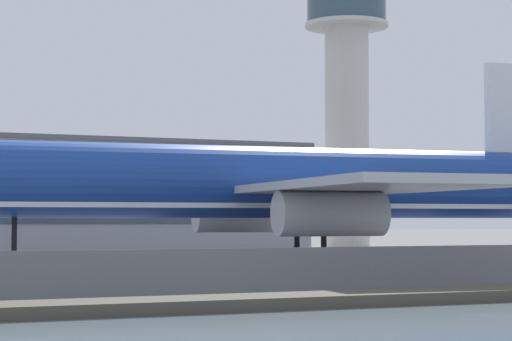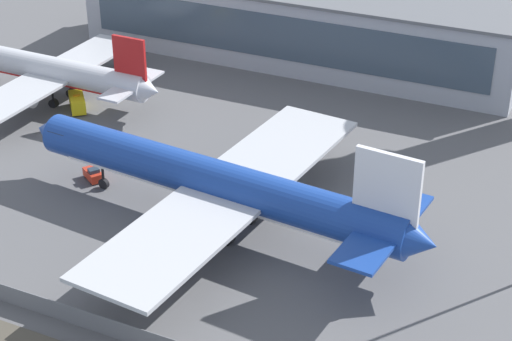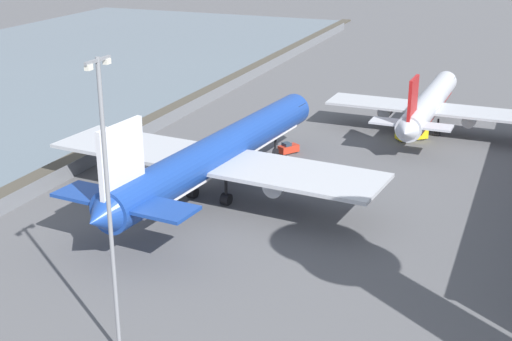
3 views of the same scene
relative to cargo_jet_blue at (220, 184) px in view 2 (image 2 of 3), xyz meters
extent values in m
plane|color=#565659|center=(-5.40, -6.29, -5.84)|extent=(500.00, 500.00, 0.00)
cube|color=slate|center=(-5.40, -22.29, -4.73)|extent=(280.00, 0.08, 2.23)
cylinder|color=slate|center=(-5.40, -22.29, -4.73)|extent=(0.10, 0.10, 2.23)
cylinder|color=#193D93|center=(-0.82, 0.08, 0.22)|extent=(48.18, 9.38, 4.94)
cone|color=#193D93|center=(-26.03, 2.43, 0.22)|extent=(3.64, 4.98, 4.70)
cone|color=#193D93|center=(24.40, -2.28, 0.22)|extent=(3.61, 4.73, 4.45)
cube|color=#232D3D|center=(-22.77, 2.13, 0.83)|extent=(3.10, 4.44, 1.48)
cube|color=silver|center=(-0.82, 0.08, -1.14)|extent=(40.93, 7.73, 0.89)
cube|color=#B7BABF|center=(0.50, -11.60, -0.40)|extent=(12.64, 23.89, 0.49)
cube|color=#B7BABF|center=(2.64, 11.31, -0.40)|extent=(12.64, 23.89, 0.49)
cylinder|color=#B7BABF|center=(-0.76, -9.63, -2.01)|extent=(6.93, 3.33, 2.72)
cylinder|color=#B7BABF|center=(1.04, 9.61, -2.01)|extent=(6.93, 3.33, 2.72)
cube|color=silver|center=(20.18, -1.89, 5.16)|extent=(7.21, 1.26, 8.40)
cube|color=#193D93|center=(19.79, -6.09, 0.59)|extent=(5.56, 8.84, 0.40)
cube|color=#193D93|center=(20.57, 2.31, 0.59)|extent=(5.56, 8.84, 0.40)
cylinder|color=black|center=(-17.52, 1.64, -3.70)|extent=(0.35, 0.35, 2.89)
cylinder|color=black|center=(-17.52, 1.64, -5.15)|extent=(1.43, 0.67, 1.38)
cylinder|color=black|center=(2.28, -2.82, -3.70)|extent=(0.40, 0.40, 2.89)
cylinder|color=black|center=(2.28, -2.82, -5.15)|extent=(1.69, 1.26, 1.59)
cylinder|color=black|center=(2.77, 2.35, -3.70)|extent=(0.40, 0.40, 2.89)
cylinder|color=black|center=(2.77, 2.35, -5.15)|extent=(1.69, 1.26, 1.59)
cylinder|color=silver|center=(-40.84, 21.29, -0.82)|extent=(35.53, 4.84, 4.10)
cone|color=silver|center=(-21.99, 20.89, -0.82)|extent=(2.74, 3.74, 3.69)
cube|color=#B21919|center=(-40.84, 21.29, -1.95)|extent=(30.19, 3.91, 0.74)
cube|color=#B7BABF|center=(-39.25, 12.74, -1.34)|extent=(8.15, 17.18, 0.41)
cube|color=#B7BABF|center=(-38.89, 29.76, -1.34)|extent=(8.15, 17.18, 0.41)
cylinder|color=#B7BABF|center=(-40.28, 14.13, -2.67)|extent=(5.01, 2.36, 2.25)
cylinder|color=#B7BABF|center=(-39.98, 28.42, -2.67)|extent=(5.01, 2.36, 2.25)
cube|color=#B21919|center=(-25.25, 20.96, 3.27)|extent=(5.33, 0.60, 6.96)
cube|color=silver|center=(-25.31, 17.84, -0.52)|extent=(3.68, 6.31, 0.33)
cube|color=silver|center=(-25.18, 24.08, -0.52)|extent=(3.68, 6.31, 0.33)
cylinder|color=black|center=(-38.40, 19.08, -4.07)|extent=(0.33, 0.33, 2.40)
cylinder|color=black|center=(-38.40, 19.08, -5.27)|extent=(1.34, 0.95, 1.32)
cylinder|color=black|center=(-38.31, 23.38, -4.07)|extent=(0.33, 0.33, 2.40)
cylinder|color=black|center=(-38.31, 23.38, -5.27)|extent=(1.34, 0.95, 1.32)
cube|color=red|center=(-20.05, 2.92, -5.09)|extent=(3.55, 3.09, 1.11)
cube|color=#283847|center=(-19.71, 2.70, -4.29)|extent=(1.64, 1.68, 0.50)
cylinder|color=black|center=(-18.84, 2.95, -5.49)|extent=(0.71, 0.57, 0.70)
cylinder|color=black|center=(-19.59, 1.81, -5.49)|extent=(0.71, 0.57, 0.70)
cylinder|color=black|center=(-20.50, 4.03, -5.49)|extent=(0.71, 0.57, 0.70)
cylinder|color=black|center=(-21.25, 2.89, -5.49)|extent=(0.71, 0.57, 0.70)
cube|color=yellow|center=(-34.43, 19.71, -4.58)|extent=(5.00, 5.30, 2.07)
cube|color=#283847|center=(-35.63, 21.08, -4.19)|extent=(2.26, 2.17, 0.83)
cube|color=orange|center=(-34.43, 19.71, -3.44)|extent=(1.12, 1.07, 0.16)
cylinder|color=black|center=(-36.19, 20.31, -5.42)|extent=(0.72, 0.78, 0.84)
cylinder|color=black|center=(-34.79, 21.54, -5.42)|extent=(0.72, 0.78, 0.84)
cylinder|color=black|center=(-34.07, 17.88, -5.42)|extent=(0.72, 0.78, 0.84)
cylinder|color=black|center=(-32.67, 19.11, -5.42)|extent=(0.72, 0.78, 0.84)
cube|color=#9EA3AD|center=(-12.32, 52.74, 0.26)|extent=(74.64, 16.13, 12.21)
cube|color=#3D4C5B|center=(-12.32, 44.60, 0.87)|extent=(68.67, 0.16, 7.33)
camera|label=1|loc=(-28.50, -62.75, -2.37)|focal=70.00mm
camera|label=2|loc=(39.89, -75.21, 49.06)|focal=60.00mm
camera|label=3|loc=(81.21, 38.12, 30.18)|focal=50.00mm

